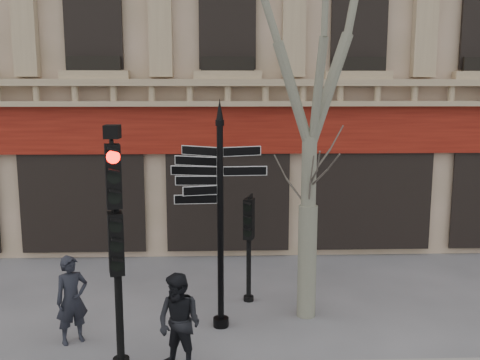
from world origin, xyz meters
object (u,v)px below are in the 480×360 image
(pedestrian_a, at_px, (72,300))
(pedestrian_b, at_px, (179,323))
(traffic_signal_secondary, at_px, (249,230))
(fingerpost, at_px, (220,177))
(traffic_signal_main, at_px, (116,218))

(pedestrian_a, height_order, pedestrian_b, pedestrian_b)
(traffic_signal_secondary, relative_size, pedestrian_a, 1.41)
(fingerpost, xyz_separation_m, traffic_signal_secondary, (0.62, 1.29, -1.39))
(fingerpost, distance_m, pedestrian_a, 3.56)
(pedestrian_a, distance_m, pedestrian_b, 2.34)
(traffic_signal_main, height_order, pedestrian_b, traffic_signal_main)
(fingerpost, xyz_separation_m, traffic_signal_main, (-1.70, -1.51, -0.43))
(fingerpost, distance_m, pedestrian_b, 2.84)
(traffic_signal_secondary, bearing_deg, pedestrian_b, -98.78)
(traffic_signal_secondary, xyz_separation_m, pedestrian_a, (-3.36, -1.87, -0.80))
(traffic_signal_main, bearing_deg, pedestrian_b, -24.55)
(pedestrian_b, bearing_deg, traffic_signal_main, -158.48)
(traffic_signal_secondary, bearing_deg, traffic_signal_main, -114.64)
(fingerpost, distance_m, traffic_signal_main, 2.31)
(traffic_signal_main, height_order, pedestrian_a, traffic_signal_main)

